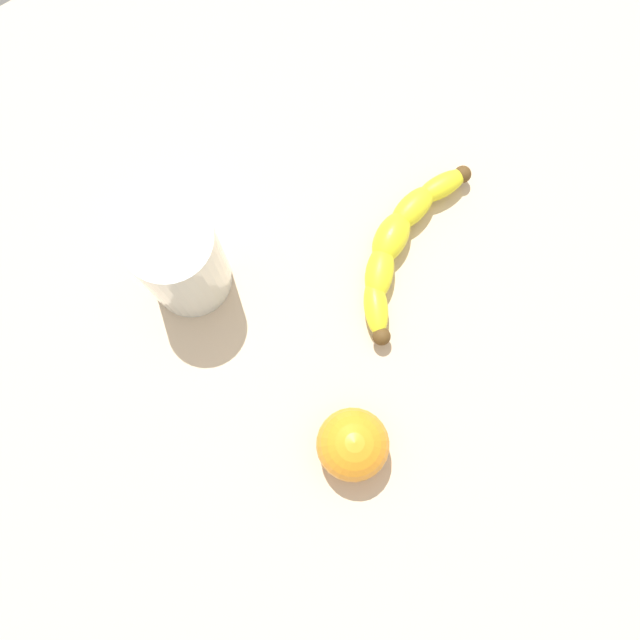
% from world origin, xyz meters
% --- Properties ---
extents(wooden_tabletop, '(1.20, 1.20, 0.03)m').
position_xyz_m(wooden_tabletop, '(0.00, 0.00, 0.01)').
color(wooden_tabletop, beige).
rests_on(wooden_tabletop, ground).
extents(banana, '(0.21, 0.13, 0.04)m').
position_xyz_m(banana, '(0.09, 0.05, 0.05)').
color(banana, yellow).
rests_on(banana, wooden_tabletop).
extents(smoothie_glass, '(0.09, 0.09, 0.13)m').
position_xyz_m(smoothie_glass, '(-0.13, 0.15, 0.09)').
color(smoothie_glass, silver).
rests_on(smoothie_glass, wooden_tabletop).
extents(orange_fruit, '(0.08, 0.08, 0.08)m').
position_xyz_m(orange_fruit, '(-0.09, -0.11, 0.07)').
color(orange_fruit, orange).
rests_on(orange_fruit, wooden_tabletop).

